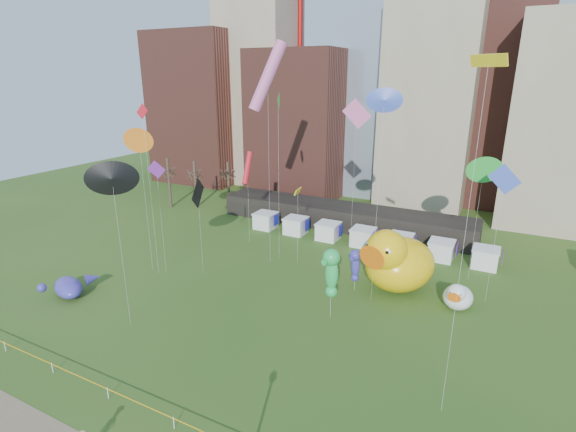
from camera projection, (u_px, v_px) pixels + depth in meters
The scene contains 25 objects.
ground at pixel (174, 428), 27.99m from camera, with size 160.00×160.00×0.00m, color #254E18.
skyline at pixel (423, 77), 71.95m from camera, with size 101.00×23.00×68.00m.
pavilion at pixel (343, 216), 64.73m from camera, with size 38.00×6.00×3.20m, color black.
vendor_tents at pixel (363, 238), 57.63m from camera, with size 33.24×2.80×2.40m.
bare_trees at pixel (197, 184), 74.11m from camera, with size 8.44×6.44×8.50m.
caution_tape at pixel (173, 420), 27.78m from camera, with size 50.00×0.06×0.90m.
big_duck at pixel (397, 261), 45.03m from camera, with size 9.28×10.26×7.16m.
small_duck at pixel (458, 296), 41.86m from camera, with size 3.09×3.95×2.94m.
seahorse_green at pixel (331, 269), 39.29m from camera, with size 1.89×2.21×6.94m.
seahorse_purple at pixel (355, 263), 44.97m from camera, with size 1.35×1.62×4.63m.
whale_inflatable at pixel (70, 287), 44.69m from camera, with size 5.26×5.77×2.05m.
kite_0 at pixel (247, 168), 55.81m from camera, with size 0.96×2.51×12.39m.
kite_1 at pixel (268, 77), 46.16m from camera, with size 3.95×4.05×25.31m.
kite_2 at pixel (112, 179), 35.49m from camera, with size 2.36×2.24×15.10m.
kite_3 at pixel (278, 101), 47.96m from camera, with size 1.12×1.69×19.99m.
kite_4 at pixel (298, 192), 50.10m from camera, with size 0.55×1.98×9.24m.
kite_5 at pixel (504, 181), 39.80m from camera, with size 2.89×0.32×14.08m.
kite_6 at pixel (139, 140), 46.26m from camera, with size 2.68×0.64×16.44m.
kite_7 at pixel (157, 172), 46.36m from camera, with size 0.90×1.80×13.11m.
kite_8 at pixel (143, 121), 44.55m from camera, with size 1.63×0.05×19.01m.
kite_9 at pixel (357, 116), 49.86m from camera, with size 3.46×0.35×19.24m.
kite_10 at pixel (198, 194), 47.30m from camera, with size 0.89×3.26×11.12m.
kite_11 at pixel (484, 170), 44.37m from camera, with size 2.45×1.76×13.88m.
kite_12 at pixel (488, 68), 22.63m from camera, with size 1.96×1.33×22.81m.
kite_13 at pixel (384, 101), 37.89m from camera, with size 2.16×0.80×20.72m.
Camera 1 is at (16.75, -16.48, 21.79)m, focal length 27.00 mm.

